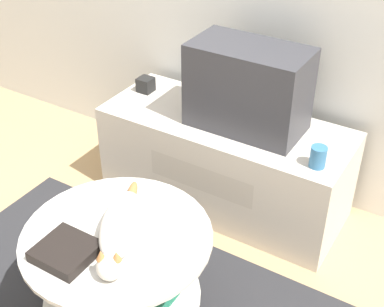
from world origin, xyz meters
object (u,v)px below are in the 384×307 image
tv (248,88)px  dvd_box (66,251)px  cat (120,228)px  speaker (146,85)px

tv → dvd_box: (-0.17, -1.14, -0.23)m
dvd_box → cat: 0.22m
dvd_box → cat: size_ratio=0.40×
speaker → cat: cat is taller
speaker → tv: bearing=-4.2°
speaker → dvd_box: speaker is taller
speaker → dvd_box: (0.48, -1.18, -0.05)m
tv → speaker: tv is taller
dvd_box → cat: cat is taller
tv → speaker: (-0.65, 0.05, -0.17)m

